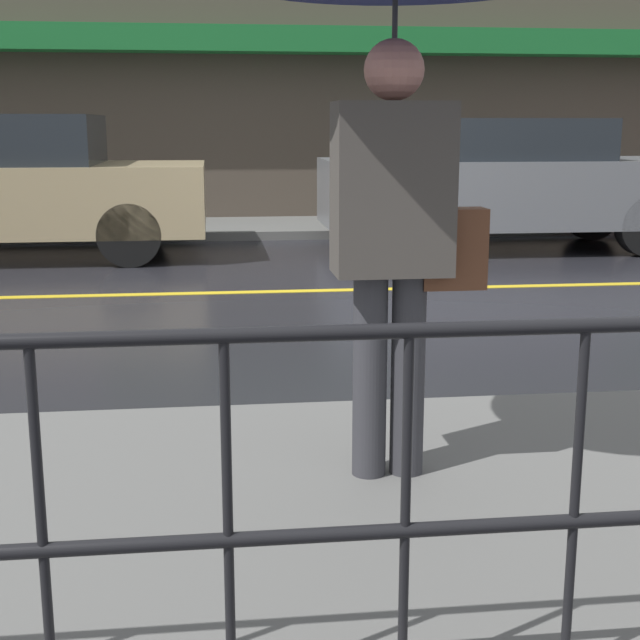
{
  "coord_description": "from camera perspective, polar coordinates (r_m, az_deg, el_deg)",
  "views": [
    {
      "loc": [
        -1.26,
        -7.72,
        1.44
      ],
      "look_at": [
        -0.63,
        -2.56,
        0.3
      ],
      "focal_mm": 50.0,
      "sensor_mm": 36.0,
      "label": 1
    }
  ],
  "objects": [
    {
      "name": "pedestrian",
      "position": [
        3.3,
        4.9,
        18.86
      ],
      "size": [
        1.17,
        1.17,
        2.07
      ],
      "color": "#333338",
      "rests_on": "sidewalk_near"
    },
    {
      "name": "ground_plane",
      "position": [
        7.95,
        2.32,
        1.93
      ],
      "size": [
        80.0,
        80.0,
        0.0
      ],
      "primitive_type": "plane",
      "color": "black"
    },
    {
      "name": "sidewalk_far",
      "position": [
        12.39,
        -1.04,
        5.96
      ],
      "size": [
        28.0,
        1.92,
        0.11
      ],
      "color": "#60605E",
      "rests_on": "ground_plane"
    },
    {
      "name": "lane_marking",
      "position": [
        7.95,
        2.32,
        1.96
      ],
      "size": [
        25.2,
        0.12,
        0.01
      ],
      "color": "gold",
      "rests_on": "ground_plane"
    },
    {
      "name": "car_grey",
      "position": [
        10.74,
        11.88,
        8.61
      ],
      "size": [
        4.35,
        1.71,
        1.51
      ],
      "color": "slate",
      "rests_on": "ground_plane"
    },
    {
      "name": "sidewalk_near",
      "position": [
        3.45,
        15.48,
        -11.75
      ],
      "size": [
        28.0,
        2.49,
        0.11
      ],
      "color": "#60605E",
      "rests_on": "ground_plane"
    },
    {
      "name": "car_tan",
      "position": [
        10.41,
        -19.08,
        8.12
      ],
      "size": [
        4.09,
        1.86,
        1.55
      ],
      "color": "tan",
      "rests_on": "ground_plane"
    },
    {
      "name": "building_storefront",
      "position": [
        13.41,
        -1.57,
        16.11
      ],
      "size": [
        28.0,
        0.85,
        4.58
      ],
      "color": "#4C4238",
      "rests_on": "ground_plane"
    }
  ]
}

